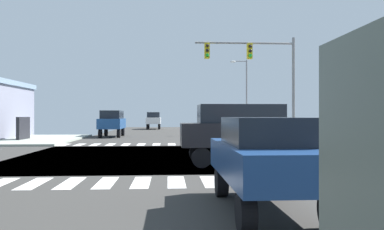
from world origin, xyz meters
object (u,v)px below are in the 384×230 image
suv_outer_3 (154,119)px  suv_farside_2 (112,121)px  street_lamp (244,90)px  traffic_signal_mast (257,65)px  suv_nearside_1 (240,129)px  sedan_queued_1 (267,155)px

suv_outer_3 → suv_farside_2: bearing=81.1°
street_lamp → suv_outer_3: street_lamp is taller
traffic_signal_mast → suv_outer_3: traffic_signal_mast is taller
suv_nearside_1 → suv_farside_2: size_ratio=1.00×
street_lamp → suv_nearside_1: street_lamp is taller
street_lamp → sedan_queued_1: bearing=-100.3°
suv_farside_2 → sedan_queued_1: 28.48m
suv_farside_2 → sedan_queued_1: size_ratio=1.07×
sedan_queued_1 → suv_outer_3: (-4.00, 46.83, 0.28)m
traffic_signal_mast → sedan_queued_1: 18.69m
traffic_signal_mast → street_lamp: bearing=82.4°
suv_outer_3 → traffic_signal_mast: bearing=105.2°
traffic_signal_mast → suv_nearside_1: (-3.08, -10.52, -3.85)m
street_lamp → sedan_queued_1: size_ratio=1.74×
traffic_signal_mast → street_lamp: size_ratio=0.95×
suv_farside_2 → street_lamp: bearing=-163.9°
suv_farside_2 → sedan_queued_1: suv_farside_2 is taller
street_lamp → suv_outer_3: (-9.69, 15.57, -3.12)m
suv_nearside_1 → suv_outer_3: 39.83m
suv_farside_2 → suv_outer_3: bearing=-98.9°
traffic_signal_mast → suv_outer_3: (-7.88, 29.02, -3.85)m
street_lamp → suv_farside_2: 13.57m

